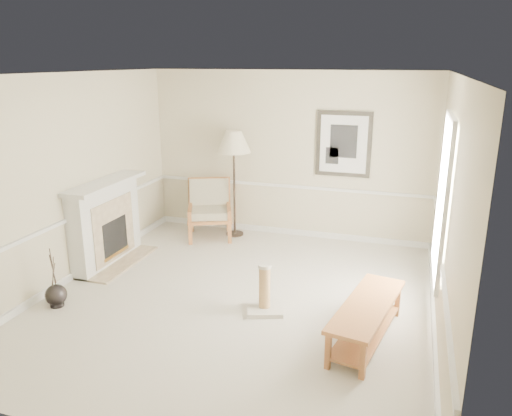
{
  "coord_description": "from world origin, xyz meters",
  "views": [
    {
      "loc": [
        2.07,
        -5.65,
        3.06
      ],
      "look_at": [
        0.05,
        0.7,
        1.07
      ],
      "focal_mm": 35.0,
      "sensor_mm": 36.0,
      "label": 1
    }
  ],
  "objects_px": {
    "armchair": "(210,206)",
    "floor_lamp": "(234,145)",
    "scratching_post": "(265,296)",
    "floor_vase": "(56,296)",
    "bench": "(367,316)"
  },
  "relations": [
    {
      "from": "floor_vase",
      "to": "armchair",
      "type": "xyz_separation_m",
      "value": [
        0.83,
        3.13,
        0.4
      ]
    },
    {
      "from": "armchair",
      "to": "floor_lamp",
      "type": "xyz_separation_m",
      "value": [
        0.42,
        0.15,
        1.1
      ]
    },
    {
      "from": "floor_lamp",
      "to": "bench",
      "type": "xyz_separation_m",
      "value": [
        2.63,
        -2.9,
        -1.35
      ]
    },
    {
      "from": "floor_vase",
      "to": "armchair",
      "type": "relative_size",
      "value": 0.77
    },
    {
      "from": "floor_vase",
      "to": "scratching_post",
      "type": "height_order",
      "value": "floor_vase"
    },
    {
      "from": "floor_vase",
      "to": "bench",
      "type": "bearing_deg",
      "value": 5.69
    },
    {
      "from": "floor_vase",
      "to": "bench",
      "type": "height_order",
      "value": "floor_vase"
    },
    {
      "from": "armchair",
      "to": "bench",
      "type": "distance_m",
      "value": 4.11
    },
    {
      "from": "armchair",
      "to": "bench",
      "type": "bearing_deg",
      "value": -64.69
    },
    {
      "from": "scratching_post",
      "to": "floor_vase",
      "type": "bearing_deg",
      "value": -164.9
    },
    {
      "from": "floor_lamp",
      "to": "scratching_post",
      "type": "relative_size",
      "value": 2.99
    },
    {
      "from": "armchair",
      "to": "floor_lamp",
      "type": "distance_m",
      "value": 1.19
    },
    {
      "from": "floor_lamp",
      "to": "scratching_post",
      "type": "distance_m",
      "value": 3.25
    },
    {
      "from": "armchair",
      "to": "scratching_post",
      "type": "distance_m",
      "value": 3.02
    },
    {
      "from": "floor_lamp",
      "to": "armchair",
      "type": "bearing_deg",
      "value": -160.3
    }
  ]
}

